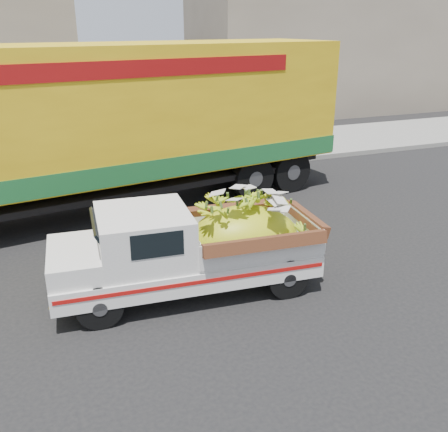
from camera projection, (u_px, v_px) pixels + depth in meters
name	position (u px, v px, depth m)	size (l,w,h in m)	color
ground	(123.00, 313.00, 7.74)	(100.00, 100.00, 0.00)	black
curb	(75.00, 182.00, 13.89)	(60.00, 0.25, 0.15)	gray
sidewalk	(68.00, 164.00, 15.71)	(60.00, 4.00, 0.14)	gray
building_right	(333.00, 49.00, 25.43)	(14.00, 6.00, 6.00)	gray
pickup_truck	(205.00, 245.00, 8.18)	(4.36, 1.87, 1.49)	black
semi_trailer	(101.00, 122.00, 11.21)	(12.07, 4.37, 3.80)	black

